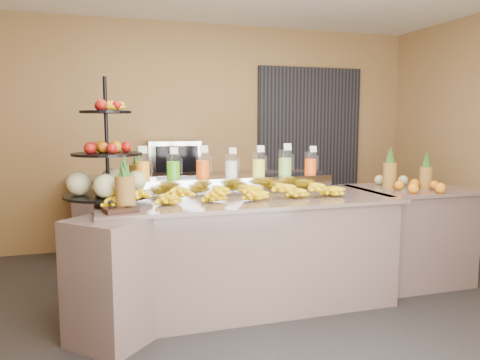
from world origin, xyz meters
name	(u,v)px	position (x,y,z in m)	size (l,w,h in m)	color
ground	(259,316)	(0.00, 0.00, 0.00)	(6.00, 6.00, 0.00)	black
room_envelope	(251,89)	(0.19, 0.79, 1.88)	(6.04, 5.02, 2.82)	olive
buffet_counter	(236,253)	(-0.12, 0.26, 0.47)	(2.75, 1.25, 0.93)	gray
right_counter	(408,234)	(1.70, 0.40, 0.47)	(1.08, 0.88, 0.93)	gray
back_ledge	(199,210)	(0.00, 2.25, 0.47)	(3.10, 0.55, 0.93)	gray
pitcher_tray	(231,185)	(-0.07, 0.58, 1.01)	(1.85, 0.30, 0.15)	gray
juice_pitcher_orange_a	(143,168)	(-0.85, 0.58, 1.18)	(0.12, 0.13, 0.30)	silver
juice_pitcher_green	(173,168)	(-0.59, 0.58, 1.18)	(0.12, 0.12, 0.29)	silver
juice_pitcher_orange_b	(203,166)	(-0.33, 0.58, 1.18)	(0.12, 0.13, 0.30)	silver
juice_pitcher_milk	(231,166)	(-0.07, 0.58, 1.17)	(0.11, 0.12, 0.27)	silver
juice_pitcher_lemon	(259,165)	(0.19, 0.58, 1.18)	(0.12, 0.12, 0.29)	silver
juice_pitcher_lime	(285,164)	(0.45, 0.58, 1.18)	(0.13, 0.13, 0.30)	silver
juice_pitcher_orange_c	(311,164)	(0.71, 0.58, 1.17)	(0.11, 0.12, 0.28)	silver
banana_heap	(231,190)	(-0.18, 0.22, 1.01)	(2.06, 0.19, 0.17)	yellow
fruit_stand	(114,171)	(-1.08, 0.43, 1.18)	(0.78, 0.78, 0.99)	black
condiment_caddy	(120,210)	(-1.07, -0.04, 0.95)	(0.22, 0.17, 0.03)	black
pineapple_left_a	(125,189)	(-1.03, 0.06, 1.08)	(0.14, 0.14, 0.41)	brown
pineapple_left_b	(138,176)	(-0.87, 0.78, 1.09)	(0.14, 0.14, 0.43)	brown
right_fruit_pile	(413,181)	(1.64, 0.29, 1.01)	(0.47, 0.45, 0.25)	brown
oven_warmer	(174,158)	(-0.31, 2.25, 1.14)	(0.62, 0.43, 0.41)	gray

